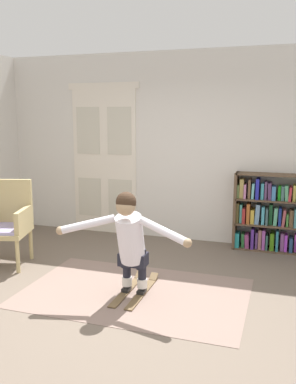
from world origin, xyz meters
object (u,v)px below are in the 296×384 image
object	(u,v)px
wicker_chair	(5,221)
person_skier	(130,237)
bookshelf	(279,217)
skis_pair	(136,290)

from	to	relation	value
wicker_chair	person_skier	distance (m)	1.99
person_skier	wicker_chair	bearing A→B (deg)	165.58
person_skier	bookshelf	bearing A→B (deg)	55.89
wicker_chair	bookshelf	bearing A→B (deg)	26.19
bookshelf	wicker_chair	xyz separation A→B (m)	(-3.39, -1.67, 0.08)
wicker_chair	person_skier	xyz separation A→B (m)	(1.93, -0.50, 0.10)
bookshelf	skis_pair	distance (m)	2.52
skis_pair	person_skier	bearing A→B (deg)	-90.17
wicker_chair	person_skier	world-z (taller)	person_skier
wicker_chair	person_skier	bearing A→B (deg)	-14.42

